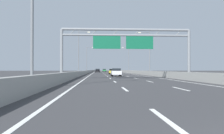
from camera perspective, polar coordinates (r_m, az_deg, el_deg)
ground_plane at (r=102.38m, az=-1.41°, el=-1.29°), size 260.00×260.00×0.00m
lane_dash_left_0 at (r=6.18m, az=12.71°, el=-12.21°), size 0.16×3.00×0.01m
lane_dash_left_1 at (r=14.96m, az=3.09°, el=-5.36°), size 0.16×3.00×0.01m
lane_dash_left_2 at (r=23.91m, az=0.66°, el=-3.57°), size 0.16×3.00×0.01m
lane_dash_left_3 at (r=32.88m, az=-0.43°, el=-2.76°), size 0.16×3.00×0.01m
lane_dash_left_4 at (r=41.87m, az=-1.06°, el=-2.29°), size 0.16×3.00×0.01m
lane_dash_left_5 at (r=50.86m, az=-1.47°, el=-1.99°), size 0.16×3.00×0.01m
lane_dash_left_6 at (r=59.85m, az=-1.75°, el=-1.78°), size 0.16×3.00×0.01m
lane_dash_left_7 at (r=68.85m, az=-1.96°, el=-1.62°), size 0.16×3.00×0.01m
lane_dash_left_8 at (r=77.84m, az=-2.12°, el=-1.50°), size 0.16×3.00×0.01m
lane_dash_left_9 at (r=86.84m, az=-2.25°, el=-1.41°), size 0.16×3.00×0.01m
lane_dash_left_10 at (r=95.84m, az=-2.35°, el=-1.33°), size 0.16×3.00×0.01m
lane_dash_left_11 at (r=104.84m, az=-2.44°, el=-1.27°), size 0.16×3.00×0.01m
lane_dash_left_12 at (r=113.83m, az=-2.51°, el=-1.21°), size 0.16×3.00×0.01m
lane_dash_left_13 at (r=122.83m, az=-2.57°, el=-1.17°), size 0.16×3.00×0.01m
lane_dash_left_14 at (r=131.83m, az=-2.62°, el=-1.13°), size 0.16×3.00×0.01m
lane_dash_left_15 at (r=140.83m, az=-2.67°, el=-1.09°), size 0.16×3.00×0.01m
lane_dash_left_16 at (r=149.83m, az=-2.71°, el=-1.06°), size 0.16×3.00×0.01m
lane_dash_left_17 at (r=158.83m, az=-2.75°, el=-1.03°), size 0.16×3.00×0.01m
lane_dash_right_1 at (r=15.77m, az=16.25°, el=-5.09°), size 0.16×3.00×0.01m
lane_dash_right_2 at (r=24.42m, az=9.14°, el=-3.50°), size 0.16×3.00×0.01m
lane_dash_right_3 at (r=33.26m, az=5.78°, el=-2.73°), size 0.16×3.00×0.01m
lane_dash_right_4 at (r=42.16m, az=3.84°, el=-2.28°), size 0.16×3.00×0.01m
lane_dash_right_5 at (r=51.10m, az=2.57°, el=-1.98°), size 0.16×3.00×0.01m
lane_dash_right_6 at (r=60.06m, az=1.69°, el=-1.77°), size 0.16×3.00×0.01m
lane_dash_right_7 at (r=69.03m, az=1.03°, el=-1.62°), size 0.16×3.00×0.01m
lane_dash_right_8 at (r=78.00m, az=0.53°, el=-1.50°), size 0.16×3.00×0.01m
lane_dash_right_9 at (r=86.98m, az=0.13°, el=-1.41°), size 0.16×3.00×0.01m
lane_dash_right_10 at (r=95.97m, az=-0.20°, el=-1.33°), size 0.16×3.00×0.01m
lane_dash_right_11 at (r=104.95m, az=-0.47°, el=-1.27°), size 0.16×3.00×0.01m
lane_dash_right_12 at (r=113.94m, az=-0.70°, el=-1.21°), size 0.16×3.00×0.01m
lane_dash_right_13 at (r=122.93m, az=-0.89°, el=-1.17°), size 0.16×3.00×0.01m
lane_dash_right_14 at (r=131.93m, az=-1.06°, el=-1.13°), size 0.16×3.00×0.01m
lane_dash_right_15 at (r=140.92m, az=-1.21°, el=-1.09°), size 0.16×3.00×0.01m
lane_dash_right_16 at (r=149.91m, az=-1.33°, el=-1.06°), size 0.16×3.00×0.01m
lane_dash_right_17 at (r=158.91m, az=-1.45°, el=-1.03°), size 0.16×3.00×0.01m
edge_line_left at (r=90.34m, az=-4.48°, el=-1.37°), size 0.16×176.00×0.01m
edge_line_right at (r=90.74m, az=2.17°, el=-1.37°), size 0.16×176.00×0.01m
barrier_left at (r=112.37m, az=-5.10°, el=-0.98°), size 0.45×220.00×0.95m
barrier_right at (r=112.79m, az=1.93°, el=-0.98°), size 0.45×220.00×0.95m
sign_gantry at (r=29.40m, az=3.31°, el=6.37°), size 16.26×0.36×6.36m
streetlamp_left_near at (r=16.30m, az=-17.99°, el=14.18°), size 2.58×0.28×9.50m
streetlamp_left_mid at (r=50.90m, az=-7.86°, el=4.09°), size 2.58×0.28×9.50m
streetlamp_right_mid at (r=51.91m, az=8.85°, el=4.00°), size 2.58×0.28×9.50m
streetlamp_left_far at (r=86.09m, az=-6.01°, el=2.18°), size 2.58×0.28×9.50m
streetlamp_right_far at (r=86.69m, az=3.90°, el=2.16°), size 2.58×0.28×9.50m
red_car at (r=113.81m, az=0.14°, el=-0.85°), size 1.84×4.22×1.37m
blue_car at (r=128.89m, az=-3.36°, el=-0.81°), size 1.74×4.13×1.43m
black_car at (r=95.93m, az=-3.53°, el=-0.88°), size 1.87×4.64×1.49m
yellow_car at (r=61.17m, az=0.13°, el=-1.09°), size 1.87×4.24×1.38m
green_car at (r=129.11m, az=-1.88°, el=-0.80°), size 1.86×4.33×1.51m
orange_car at (r=141.97m, az=-1.89°, el=-0.78°), size 1.89×4.35×1.52m
white_car at (r=42.88m, az=1.00°, el=-1.27°), size 1.71×4.12×1.44m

